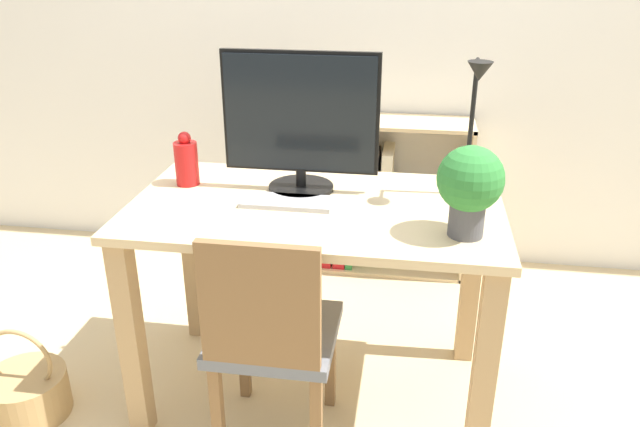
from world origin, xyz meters
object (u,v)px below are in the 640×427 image
object	(u,v)px
basket	(27,392)
desk_lamp	(474,117)
chair	(271,334)
bookshelf	(369,194)
vase	(186,161)
keyboard	(287,202)
potted_plant	(470,184)
monitor	(300,119)

from	to	relation	value
basket	desk_lamp	bearing A→B (deg)	15.15
desk_lamp	chair	size ratio (longest dim) A/B	0.58
desk_lamp	bookshelf	bearing A→B (deg)	113.00
vase	basket	world-z (taller)	vase
keyboard	bookshelf	size ratio (longest dim) A/B	0.39
potted_plant	monitor	bearing A→B (deg)	152.11
monitor	desk_lamp	bearing A→B (deg)	-0.99
potted_plant	basket	distance (m)	1.73
monitor	potted_plant	bearing A→B (deg)	-27.89
monitor	vase	world-z (taller)	monitor
vase	potted_plant	bearing A→B (deg)	-16.29
vase	chair	world-z (taller)	vase
basket	potted_plant	bearing A→B (deg)	4.79
keyboard	desk_lamp	size ratio (longest dim) A/B	0.64
monitor	desk_lamp	xyz separation A→B (m)	(0.57, -0.01, 0.04)
bookshelf	basket	size ratio (longest dim) A/B	2.20
monitor	potted_plant	world-z (taller)	monitor
basket	bookshelf	bearing A→B (deg)	49.97
monitor	bookshelf	distance (m)	1.13
monitor	keyboard	bearing A→B (deg)	-99.21
keyboard	chair	world-z (taller)	chair
keyboard	desk_lamp	world-z (taller)	desk_lamp
bookshelf	monitor	bearing A→B (deg)	-101.16
keyboard	potted_plant	world-z (taller)	potted_plant
chair	bookshelf	bearing A→B (deg)	83.16
desk_lamp	bookshelf	size ratio (longest dim) A/B	0.60
potted_plant	bookshelf	world-z (taller)	potted_plant
vase	potted_plant	distance (m)	1.02
potted_plant	chair	world-z (taller)	potted_plant
monitor	potted_plant	distance (m)	0.64
desk_lamp	bookshelf	world-z (taller)	desk_lamp
desk_lamp	potted_plant	xyz separation A→B (m)	(-0.02, -0.28, -0.13)
monitor	vase	distance (m)	0.45
monitor	potted_plant	size ratio (longest dim) A/B	1.94
chair	basket	world-z (taller)	chair
potted_plant	bookshelf	xyz separation A→B (m)	(-0.38, 1.21, -0.54)
desk_lamp	potted_plant	distance (m)	0.31
monitor	keyboard	distance (m)	0.29
keyboard	potted_plant	bearing A→B (deg)	-14.81
keyboard	basket	size ratio (longest dim) A/B	0.85
bookshelf	basket	world-z (taller)	bookshelf
keyboard	vase	distance (m)	0.42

